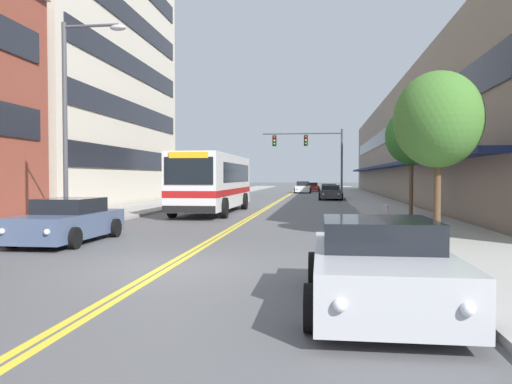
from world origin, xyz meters
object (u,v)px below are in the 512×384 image
car_red_moving_lead (312,187)px  street_tree_right_mid (412,136)px  car_silver_parked_right_foreground (379,266)px  fire_hydrant (386,214)px  city_bus (214,180)px  traffic_signal_mast (313,149)px  car_dark_grey_parked_right_mid (330,193)px  car_white_moving_second (303,188)px  car_black_parked_left_near (217,195)px  car_slate_blue_parked_left_mid (68,222)px  car_beige_parked_right_far (329,190)px  street_tree_right_near (438,120)px  street_lamp_left_near (74,108)px

car_red_moving_lead → street_tree_right_mid: 45.95m
car_red_moving_lead → car_silver_parked_right_foreground: bearing=-88.1°
street_tree_right_mid → fire_hydrant: bearing=-113.0°
city_bus → traffic_signal_mast: traffic_signal_mast is taller
car_silver_parked_right_foreground → traffic_signal_mast: (-1.47, 35.25, 3.72)m
car_dark_grey_parked_right_mid → car_white_moving_second: (-2.97, 17.45, 0.04)m
city_bus → car_white_moving_second: size_ratio=2.47×
car_dark_grey_parked_right_mid → car_black_parked_left_near: bearing=-142.1°
car_black_parked_left_near → car_slate_blue_parked_left_mid: 22.70m
car_beige_parked_right_far → street_tree_right_near: bearing=-86.1°
car_red_moving_lead → car_white_moving_second: car_white_moving_second is taller
city_bus → car_silver_parked_right_foreground: 20.60m
car_beige_parked_right_far → traffic_signal_mast: (-1.54, -11.00, 3.77)m
car_beige_parked_right_far → street_lamp_left_near: 39.22m
city_bus → car_slate_blue_parked_left_mid: bearing=-98.0°
city_bus → street_tree_right_mid: 10.78m
car_silver_parked_right_foreground → car_black_parked_left_near: bearing=106.5°
car_beige_parked_right_far → street_lamp_left_near: bearing=-103.8°
car_slate_blue_parked_left_mid → traffic_signal_mast: bearing=76.1°
car_beige_parked_right_far → car_red_moving_lead: car_beige_parked_right_far is taller
car_white_moving_second → fire_hydrant: car_white_moving_second is taller
street_tree_right_mid → car_dark_grey_parked_right_mid: bearing=99.5°
car_red_moving_lead → car_dark_grey_parked_right_mid: bearing=-85.4°
car_black_parked_left_near → street_lamp_left_near: (-0.56, -20.95, 3.71)m
car_dark_grey_parked_right_mid → car_red_moving_lead: size_ratio=0.95×
car_red_moving_lead → fire_hydrant: 49.51m
car_black_parked_left_near → traffic_signal_mast: size_ratio=0.71×
car_black_parked_left_near → street_lamp_left_near: 21.29m
fire_hydrant → car_slate_blue_parked_left_mid: bearing=-150.7°
car_black_parked_left_near → car_white_moving_second: bearing=76.7°
car_slate_blue_parked_left_mid → car_red_moving_lead: car_slate_blue_parked_left_mid is taller
car_black_parked_left_near → street_tree_right_near: (11.34, -21.21, 3.09)m
car_silver_parked_right_foreground → car_white_moving_second: car_white_moving_second is taller
car_slate_blue_parked_left_mid → street_tree_right_mid: size_ratio=0.91×
car_dark_grey_parked_right_mid → street_tree_right_mid: bearing=-80.5°
car_white_moving_second → street_lamp_left_near: street_lamp_left_near is taller
car_dark_grey_parked_right_mid → car_silver_parked_right_foreground: bearing=-90.0°
car_slate_blue_parked_left_mid → fire_hydrant: size_ratio=5.84×
car_beige_parked_right_far → street_tree_right_near: size_ratio=0.84×
car_beige_parked_right_far → car_white_moving_second: (-3.03, 7.24, 0.07)m
car_silver_parked_right_foreground → car_dark_grey_parked_right_mid: (0.01, 36.04, -0.02)m
car_black_parked_left_near → car_beige_parked_right_far: bearing=62.8°
street_lamp_left_near → car_silver_parked_right_foreground: bearing=-42.1°
city_bus → car_silver_parked_right_foreground: city_bus is taller
car_beige_parked_right_far → city_bus: bearing=-104.2°
street_tree_right_mid → car_red_moving_lead: bearing=96.7°
city_bus → street_lamp_left_near: 11.65m
street_tree_right_mid → traffic_signal_mast: bearing=104.2°
traffic_signal_mast → fire_hydrant: bearing=-82.1°
traffic_signal_mast → street_tree_right_near: bearing=-81.3°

